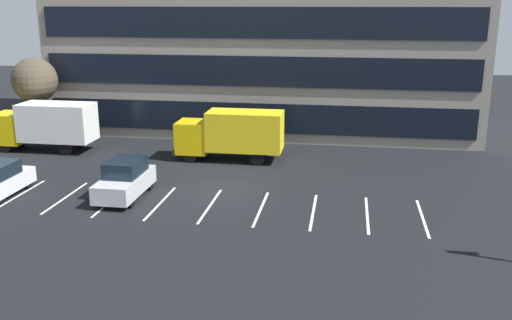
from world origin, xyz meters
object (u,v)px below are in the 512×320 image
Objects in this scene: bare_tree at (35,80)px; suv_silver at (125,179)px; box_truck_yellow at (45,124)px; suv_white at (0,180)px; box_truck_yellow_all at (232,133)px.

suv_silver is at bearing -45.12° from bare_tree.
box_truck_yellow is 10.31m from suv_white.
suv_white is at bearing -140.53° from box_truck_yellow_all.
box_truck_yellow is at bearing -52.93° from bare_tree.
box_truck_yellow_all is 1.56× the size of suv_silver.
bare_tree reaches higher than box_truck_yellow.
suv_silver is (9.73, -9.06, -0.96)m from box_truck_yellow.
suv_white is at bearing -173.10° from suv_silver.
box_truck_yellow is 1.79× the size of suv_white.
suv_silver is (-4.37, -8.60, -0.90)m from box_truck_yellow_all.
box_truck_yellow_all is 0.97× the size of box_truck_yellow.
suv_silver is at bearing 6.90° from suv_white.
box_truck_yellow_all is at bearing -11.77° from bare_tree.
suv_silver is 0.73× the size of bare_tree.
box_truck_yellow_all is 16.91m from bare_tree.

